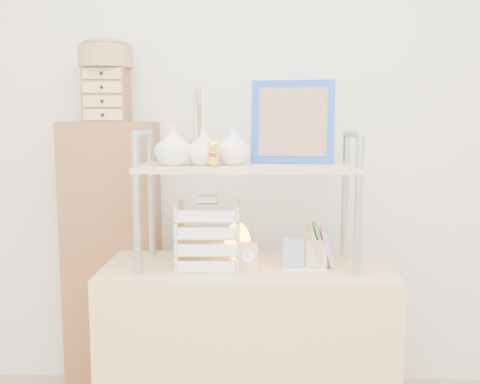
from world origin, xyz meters
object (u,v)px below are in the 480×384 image
object	(u,v)px
cabinet	(113,259)
desk	(247,350)
letter_tray	(209,239)
salt_lamp	(237,243)

from	to	relation	value
cabinet	desk	bearing A→B (deg)	-30.24
desk	letter_tray	distance (m)	0.52
letter_tray	salt_lamp	bearing A→B (deg)	22.57
desk	letter_tray	bearing A→B (deg)	-167.77
cabinet	letter_tray	size ratio (longest dim) A/B	4.51
cabinet	letter_tray	distance (m)	0.68
cabinet	salt_lamp	world-z (taller)	cabinet
desk	cabinet	xyz separation A→B (m)	(-0.67, 0.37, 0.30)
salt_lamp	letter_tray	bearing A→B (deg)	-157.43
desk	cabinet	distance (m)	0.82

